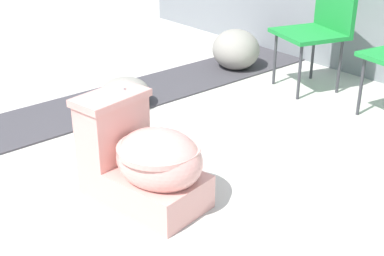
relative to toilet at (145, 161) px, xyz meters
name	(u,v)px	position (x,y,z in m)	size (l,w,h in m)	color
ground_plane	(91,221)	(-0.02, -0.30, -0.22)	(14.00, 14.00, 0.00)	beige
gravel_strip	(65,114)	(-1.20, 0.20, -0.21)	(0.56, 8.00, 0.01)	#423F44
toilet	(145,161)	(0.00, 0.00, 0.00)	(0.68, 0.47, 0.52)	#E09E93
folding_chair_left	(322,20)	(-0.46, 1.93, 0.29)	(0.55, 0.55, 0.83)	#1E8C38
boulder_near	(236,49)	(-1.17, 1.76, -0.06)	(0.42, 0.39, 0.33)	gray
boulder_far	(125,93)	(-1.07, 0.60, -0.12)	(0.34, 0.34, 0.21)	gray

